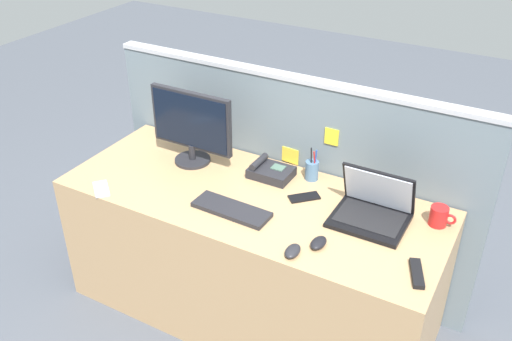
{
  "coord_description": "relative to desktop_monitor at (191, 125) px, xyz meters",
  "views": [
    {
      "loc": [
        1.14,
        -2.0,
        2.27
      ],
      "look_at": [
        0.0,
        0.05,
        0.87
      ],
      "focal_mm": 39.54,
      "sensor_mm": 36.0,
      "label": 1
    }
  ],
  "objects": [
    {
      "name": "desktop_monitor",
      "position": [
        0.0,
        0.0,
        0.0
      ],
      "size": [
        0.48,
        0.19,
        0.4
      ],
      "color": "#232328",
      "rests_on": "desk"
    },
    {
      "name": "coffee_mug",
      "position": [
        1.3,
        0.06,
        -0.17
      ],
      "size": [
        0.12,
        0.08,
        0.09
      ],
      "color": "red",
      "rests_on": "desk"
    },
    {
      "name": "desk_phone",
      "position": [
        0.44,
        0.06,
        -0.19
      ],
      "size": [
        0.22,
        0.16,
        0.09
      ],
      "color": "#232328",
      "rests_on": "desk"
    },
    {
      "name": "desk",
      "position": [
        0.45,
        -0.15,
        -0.59
      ],
      "size": [
        1.9,
        0.75,
        0.75
      ],
      "primitive_type": "cube",
      "color": "tan",
      "rests_on": "ground_plane"
    },
    {
      "name": "computer_mouse_right_hand",
      "position": [
        0.89,
        -0.35,
        -0.2
      ],
      "size": [
        0.07,
        0.1,
        0.03
      ],
      "primitive_type": "ellipsoid",
      "rotation": [
        0.0,
        0.0,
        -0.07
      ],
      "color": "black",
      "rests_on": "desk"
    },
    {
      "name": "tv_remote",
      "position": [
        1.31,
        -0.33,
        -0.21
      ],
      "size": [
        0.1,
        0.17,
        0.02
      ],
      "primitive_type": "cube",
      "rotation": [
        0.0,
        0.0,
        0.37
      ],
      "color": "black",
      "rests_on": "desk"
    },
    {
      "name": "keyboard_main",
      "position": [
        0.43,
        -0.31,
        -0.2
      ],
      "size": [
        0.38,
        0.14,
        0.02
      ],
      "primitive_type": "cube",
      "rotation": [
        0.0,
        0.0,
        -0.03
      ],
      "color": "#232328",
      "rests_on": "desk"
    },
    {
      "name": "cell_phone_black_slab",
      "position": [
        0.68,
        -0.04,
        -0.21
      ],
      "size": [
        0.15,
        0.15,
        0.01
      ],
      "primitive_type": "cube",
      "rotation": [
        0.0,
        0.0,
        -0.79
      ],
      "color": "black",
      "rests_on": "desk"
    },
    {
      "name": "ground_plane",
      "position": [
        0.45,
        -0.15,
        -0.97
      ],
      "size": [
        10.0,
        10.0,
        0.0
      ],
      "primitive_type": "plane",
      "color": "#4C515B"
    },
    {
      "name": "pen_cup",
      "position": [
        0.64,
        0.14,
        -0.16
      ],
      "size": [
        0.07,
        0.07,
        0.18
      ],
      "color": "#4C7093",
      "rests_on": "desk"
    },
    {
      "name": "cubicle_divider",
      "position": [
        0.45,
        0.26,
        -0.35
      ],
      "size": [
        2.12,
        0.08,
        1.24
      ],
      "color": "slate",
      "rests_on": "ground_plane"
    },
    {
      "name": "computer_mouse_left_hand",
      "position": [
        0.82,
        -0.45,
        -0.2
      ],
      "size": [
        0.07,
        0.1,
        0.03
      ],
      "primitive_type": "ellipsoid",
      "rotation": [
        0.0,
        0.0,
        0.06
      ],
      "color": "#232328",
      "rests_on": "desk"
    },
    {
      "name": "laptop",
      "position": [
        1.02,
        -0.04,
        -0.16
      ],
      "size": [
        0.34,
        0.28,
        0.24
      ],
      "color": "black",
      "rests_on": "desk"
    },
    {
      "name": "cell_phone_white_slab",
      "position": [
        -0.24,
        -0.47,
        -0.21
      ],
      "size": [
        0.15,
        0.15,
        0.01
      ],
      "primitive_type": "cube",
      "rotation": [
        0.0,
        0.0,
        0.86
      ],
      "color": "silver",
      "rests_on": "desk"
    }
  ]
}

